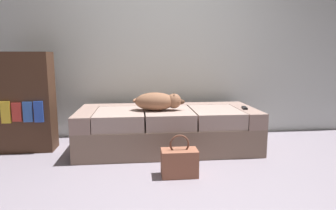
{
  "coord_description": "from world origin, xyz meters",
  "views": [
    {
      "loc": [
        -0.33,
        -2.08,
        1.04
      ],
      "look_at": [
        0.0,
        1.08,
        0.52
      ],
      "focal_mm": 30.95,
      "sensor_mm": 36.0,
      "label": 1
    }
  ],
  "objects_px": {
    "dog_tan": "(158,101)",
    "tv_remote": "(245,108)",
    "bookshelf": "(27,102)",
    "couch": "(168,129)",
    "handbag": "(179,162)"
  },
  "relations": [
    {
      "from": "handbag",
      "to": "bookshelf",
      "type": "relative_size",
      "value": 0.34
    },
    {
      "from": "tv_remote",
      "to": "bookshelf",
      "type": "height_order",
      "value": "bookshelf"
    },
    {
      "from": "tv_remote",
      "to": "bookshelf",
      "type": "relative_size",
      "value": 0.14
    },
    {
      "from": "dog_tan",
      "to": "bookshelf",
      "type": "height_order",
      "value": "bookshelf"
    },
    {
      "from": "dog_tan",
      "to": "handbag",
      "type": "bearing_deg",
      "value": -78.8
    },
    {
      "from": "dog_tan",
      "to": "handbag",
      "type": "distance_m",
      "value": 0.83
    },
    {
      "from": "tv_remote",
      "to": "couch",
      "type": "bearing_deg",
      "value": -176.13
    },
    {
      "from": "couch",
      "to": "handbag",
      "type": "height_order",
      "value": "couch"
    },
    {
      "from": "dog_tan",
      "to": "bookshelf",
      "type": "xyz_separation_m",
      "value": [
        -1.45,
        0.21,
        -0.02
      ]
    },
    {
      "from": "dog_tan",
      "to": "tv_remote",
      "type": "bearing_deg",
      "value": 0.08
    },
    {
      "from": "handbag",
      "to": "couch",
      "type": "bearing_deg",
      "value": 91.74
    },
    {
      "from": "tv_remote",
      "to": "handbag",
      "type": "height_order",
      "value": "tv_remote"
    },
    {
      "from": "dog_tan",
      "to": "tv_remote",
      "type": "height_order",
      "value": "dog_tan"
    },
    {
      "from": "couch",
      "to": "tv_remote",
      "type": "height_order",
      "value": "tv_remote"
    },
    {
      "from": "handbag",
      "to": "bookshelf",
      "type": "height_order",
      "value": "bookshelf"
    }
  ]
}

